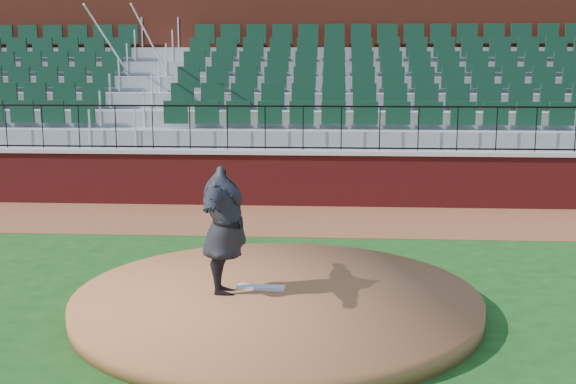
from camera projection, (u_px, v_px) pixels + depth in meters
The scene contains 10 objects.
ground at pixel (281, 303), 10.12m from camera, with size 90.00×90.00×0.00m, color #144212.
warning_track at pixel (300, 220), 15.43m from camera, with size 34.00×3.20×0.01m, color brown.
field_wall at pixel (303, 180), 16.89m from camera, with size 34.00×0.35×1.20m, color maroon.
wall_cap at pixel (303, 152), 16.78m from camera, with size 34.00×0.45×0.10m, color #B7B7B7.
wall_railing at pixel (303, 128), 16.68m from camera, with size 34.00×0.05×1.00m, color black, non-canonical shape.
seating_stands at pixel (308, 100), 19.27m from camera, with size 34.00×5.10×4.60m, color gray, non-canonical shape.
concourse_wall at pixel (311, 80), 21.94m from camera, with size 34.00×0.50×5.50m, color maroon.
pitchers_mound at pixel (277, 302), 9.80m from camera, with size 5.44×5.44×0.25m, color brown.
pitching_rubber at pixel (261, 287), 9.93m from camera, with size 0.65×0.16×0.04m, color silver.
pitcher at pixel (224, 230), 9.61m from camera, with size 2.12×0.58×1.72m, color black.
Camera 1 is at (0.70, -9.66, 3.31)m, focal length 45.47 mm.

